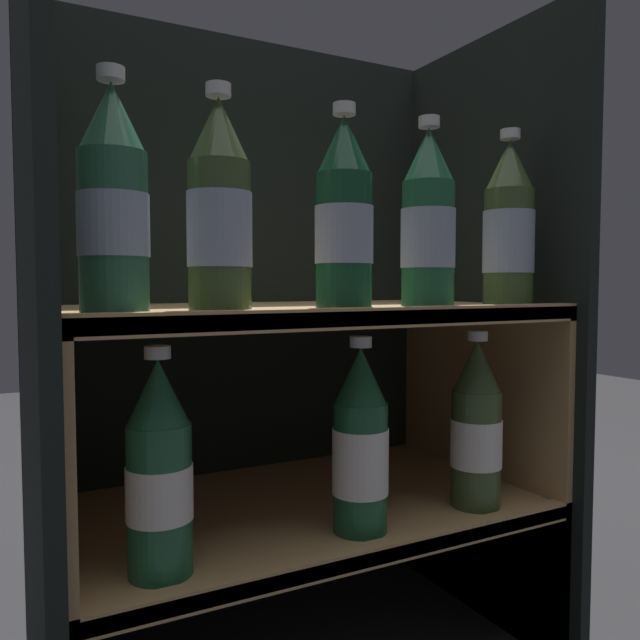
% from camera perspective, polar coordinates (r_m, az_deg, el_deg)
% --- Properties ---
extents(fridge_back_wall, '(0.73, 0.02, 0.99)m').
position_cam_1_polar(fridge_back_wall, '(1.10, -6.54, -0.71)').
color(fridge_back_wall, black).
rests_on(fridge_back_wall, ground_plane).
extents(fridge_side_left, '(0.02, 0.44, 0.99)m').
position_cam_1_polar(fridge_side_left, '(0.82, -24.63, -2.37)').
color(fridge_side_left, black).
rests_on(fridge_side_left, ground_plane).
extents(fridge_side_right, '(0.02, 0.44, 0.99)m').
position_cam_1_polar(fridge_side_right, '(1.12, 14.85, -0.75)').
color(fridge_side_right, black).
rests_on(fridge_side_right, ground_plane).
extents(shelf_lower, '(0.69, 0.40, 0.25)m').
position_cam_1_polar(shelf_lower, '(0.97, -1.44, -18.94)').
color(shelf_lower, tan).
rests_on(shelf_lower, ground_plane).
extents(shelf_upper, '(0.69, 0.40, 0.54)m').
position_cam_1_polar(shelf_upper, '(0.92, -1.53, -7.38)').
color(shelf_upper, tan).
rests_on(shelf_upper, ground_plane).
extents(bottle_upper_front_0, '(0.07, 0.07, 0.26)m').
position_cam_1_polar(bottle_upper_front_0, '(0.70, -18.39, 9.90)').
color(bottle_upper_front_0, '#285B42').
rests_on(bottle_upper_front_0, shelf_upper).
extents(bottle_upper_front_1, '(0.07, 0.07, 0.26)m').
position_cam_1_polar(bottle_upper_front_1, '(0.73, -9.18, 9.66)').
color(bottle_upper_front_1, '#384C28').
rests_on(bottle_upper_front_1, shelf_upper).
extents(bottle_upper_front_2, '(0.07, 0.07, 0.26)m').
position_cam_1_polar(bottle_upper_front_2, '(0.79, 2.21, 9.21)').
color(bottle_upper_front_2, '#144228').
rests_on(bottle_upper_front_2, shelf_upper).
extents(bottle_upper_front_3, '(0.07, 0.07, 0.26)m').
position_cam_1_polar(bottle_upper_front_3, '(0.87, 9.85, 8.63)').
color(bottle_upper_front_3, '#1E5638').
rests_on(bottle_upper_front_3, shelf_upper).
extents(bottle_upper_front_4, '(0.07, 0.07, 0.26)m').
position_cam_1_polar(bottle_upper_front_4, '(0.96, 16.86, 7.96)').
color(bottle_upper_front_4, '#384C28').
rests_on(bottle_upper_front_4, shelf_upper).
extents(bottle_lower_front_0, '(0.07, 0.07, 0.26)m').
position_cam_1_polar(bottle_lower_front_0, '(0.73, -14.48, -13.44)').
color(bottle_lower_front_0, '#1E5638').
rests_on(bottle_lower_front_0, shelf_lower).
extents(bottle_lower_front_1, '(0.07, 0.07, 0.26)m').
position_cam_1_polar(bottle_lower_front_1, '(0.83, 3.71, -11.44)').
color(bottle_lower_front_1, '#194C2D').
rests_on(bottle_lower_front_1, shelf_lower).
extents(bottle_lower_front_2, '(0.07, 0.07, 0.26)m').
position_cam_1_polar(bottle_lower_front_2, '(0.95, 14.10, -9.63)').
color(bottle_lower_front_2, '#384C28').
rests_on(bottle_lower_front_2, shelf_lower).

